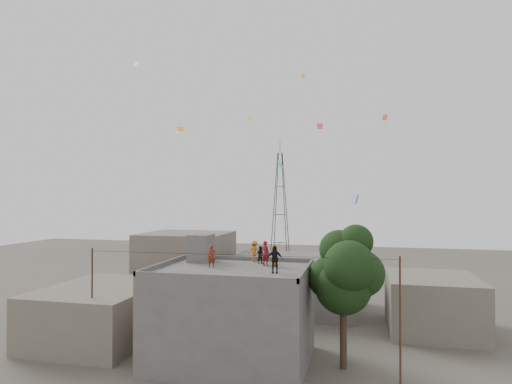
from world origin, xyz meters
TOP-DOWN VIEW (x-y plane):
  - ground at (0.00, 0.00)m, footprint 140.00×140.00m
  - main_building at (0.00, 0.00)m, footprint 10.00×8.00m
  - parapet at (0.00, 0.00)m, footprint 10.00×8.00m
  - stair_head_box at (-3.20, 2.60)m, footprint 1.60×1.80m
  - neighbor_west at (-11.00, 2.00)m, footprint 8.00×10.00m
  - neighbor_north at (2.00, 14.00)m, footprint 12.00×9.00m
  - neighbor_northwest at (-10.00, 16.00)m, footprint 9.00×8.00m
  - neighbor_east at (14.00, 10.00)m, footprint 7.00×8.00m
  - tree at (7.37, 0.60)m, footprint 4.90×4.60m
  - utility_line at (0.50, -1.25)m, footprint 20.12×0.62m
  - transmission_tower at (-4.00, 40.00)m, footprint 2.97×2.97m
  - person_red_adult at (1.88, 1.76)m, footprint 0.74×0.65m
  - person_orange_child at (2.55, 1.62)m, footprint 0.78×0.82m
  - person_dark_child at (1.30, 2.66)m, footprint 0.72×0.64m
  - person_dark_adult at (3.03, -0.87)m, footprint 1.06×0.55m
  - person_orange_adult at (0.69, 3.40)m, footprint 1.06×0.68m
  - person_red_child at (-1.51, 0.21)m, footprint 0.66×0.59m
  - kites at (1.40, 7.26)m, footprint 20.03×15.82m

SIDE VIEW (x-z plane):
  - ground at x=0.00m, z-range 0.00..0.00m
  - neighbor_west at x=-11.00m, z-range 0.00..4.00m
  - neighbor_east at x=14.00m, z-range 0.00..4.40m
  - neighbor_north at x=2.00m, z-range 0.00..5.00m
  - main_building at x=0.00m, z-range 0.00..6.10m
  - neighbor_northwest at x=-10.00m, z-range 0.00..7.00m
  - utility_line at x=0.50m, z-range 0.13..7.53m
  - tree at x=7.37m, z-range 1.55..10.65m
  - parapet at x=0.00m, z-range 6.10..6.40m
  - person_dark_child at x=1.30m, z-range 6.10..7.35m
  - person_orange_child at x=2.55m, z-range 6.10..7.51m
  - person_red_child at x=-1.51m, z-range 6.10..7.61m
  - person_orange_adult at x=0.69m, z-range 6.10..7.64m
  - person_red_adult at x=1.88m, z-range 6.10..7.82m
  - person_dark_adult at x=3.03m, z-range 6.10..7.82m
  - stair_head_box at x=-3.20m, z-range 6.10..8.10m
  - transmission_tower at x=-4.00m, z-range -0.93..19.07m
  - kites at x=1.40m, z-range 10.15..22.93m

